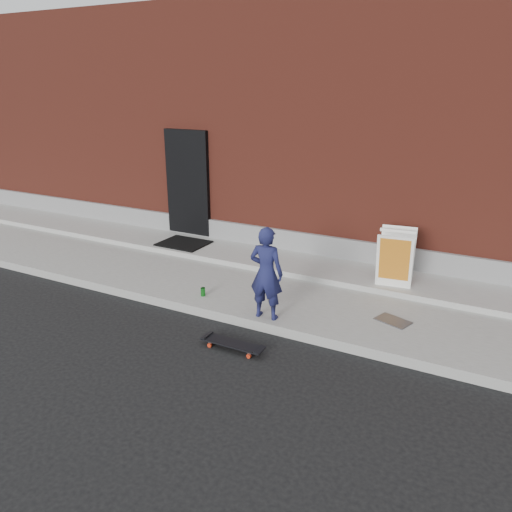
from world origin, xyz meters
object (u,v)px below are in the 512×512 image
Objects in this scene: child at (266,273)px; pizza_sign at (396,258)px; soda_can at (203,292)px; skateboard at (232,344)px.

child is 1.46× the size of pizza_sign.
pizza_sign is 3.21m from soda_can.
skateboard is 0.93× the size of pizza_sign.
child is 1.13m from skateboard.
soda_can is (-1.17, 1.05, 0.14)m from skateboard.
pizza_sign is (1.52, 2.72, 0.65)m from skateboard.
child reaches higher than pizza_sign.
skateboard is at bearing -41.91° from soda_can.
child is 2.37m from pizza_sign.
soda_can is at bearing 138.09° from skateboard.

